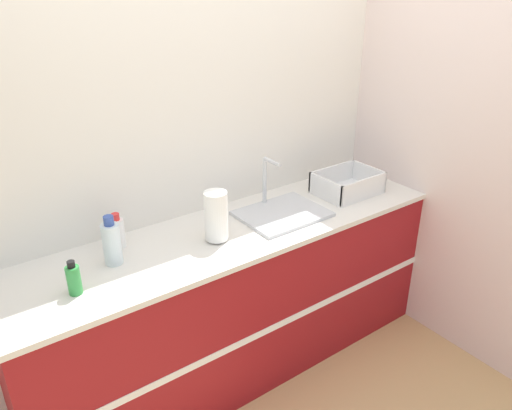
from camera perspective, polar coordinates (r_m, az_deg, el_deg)
name	(u,v)px	position (r m, az deg, el deg)	size (l,w,h in m)	color
ground_plane	(267,393)	(3.03, 1.22, -20.67)	(12.00, 12.00, 0.00)	tan
wall_back	(198,146)	(2.79, -6.59, 6.70)	(4.85, 0.06, 2.60)	silver
wall_right	(396,123)	(3.35, 15.67, 9.03)	(0.06, 2.61, 2.60)	silver
counter_cabinet	(235,300)	(2.92, -2.40, -10.80)	(2.47, 0.64, 0.92)	maroon
sink	(281,211)	(2.82, 2.91, -0.74)	(0.48, 0.37, 0.30)	silver
paper_towel_roll	(216,216)	(2.52, -4.58, -1.29)	(0.12, 0.12, 0.27)	#4C4C51
dish_rack	(347,186)	(3.15, 10.38, 2.17)	(0.39, 0.29, 0.14)	white
bottle_green	(74,279)	(2.27, -20.11, -7.97)	(0.06, 0.06, 0.16)	#2D8C3D
bottle_clear	(112,243)	(2.42, -16.17, -4.16)	(0.08, 0.08, 0.25)	silver
bottle_white_spray	(117,232)	(2.57, -15.57, -3.02)	(0.07, 0.07, 0.18)	white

